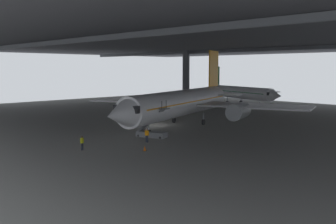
# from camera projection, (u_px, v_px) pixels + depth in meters

# --- Properties ---
(ground_plane) EXTENTS (110.00, 110.00, 0.00)m
(ground_plane) POSITION_uv_depth(u_px,v_px,m) (154.00, 125.00, 60.09)
(ground_plane) COLOR gray
(hangar_structure) EXTENTS (121.00, 99.00, 14.31)m
(hangar_structure) POSITION_uv_depth(u_px,v_px,m) (211.00, 41.00, 68.17)
(hangar_structure) COLOR #4C4F54
(hangar_structure) RESTS_ON ground_plane
(airplane_main) EXTENTS (37.42, 37.77, 12.03)m
(airplane_main) POSITION_uv_depth(u_px,v_px,m) (183.00, 103.00, 59.24)
(airplane_main) COLOR white
(airplane_main) RESTS_ON ground_plane
(boarding_stairs) EXTENTS (4.54, 2.69, 4.78)m
(boarding_stairs) POSITION_uv_depth(u_px,v_px,m) (152.00, 131.00, 49.79)
(boarding_stairs) COLOR slate
(boarding_stairs) RESTS_ON ground_plane
(crew_worker_near_nose) EXTENTS (0.35, 0.51, 1.55)m
(crew_worker_near_nose) POSITION_uv_depth(u_px,v_px,m) (82.00, 142.00, 41.70)
(crew_worker_near_nose) COLOR #232838
(crew_worker_near_nose) RESTS_ON ground_plane
(crew_worker_by_stairs) EXTENTS (0.52, 0.34, 1.67)m
(crew_worker_by_stairs) POSITION_uv_depth(u_px,v_px,m) (147.00, 135.00, 46.10)
(crew_worker_by_stairs) COLOR #232838
(crew_worker_by_stairs) RESTS_ON ground_plane
(airplane_distant) EXTENTS (28.07, 27.77, 9.32)m
(airplane_distant) POSITION_uv_depth(u_px,v_px,m) (238.00, 92.00, 93.36)
(airplane_distant) COLOR white
(airplane_distant) RESTS_ON ground_plane
(traffic_cone_orange) EXTENTS (0.36, 0.36, 0.60)m
(traffic_cone_orange) POSITION_uv_depth(u_px,v_px,m) (145.00, 148.00, 41.36)
(traffic_cone_orange) COLOR black
(traffic_cone_orange) RESTS_ON ground_plane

